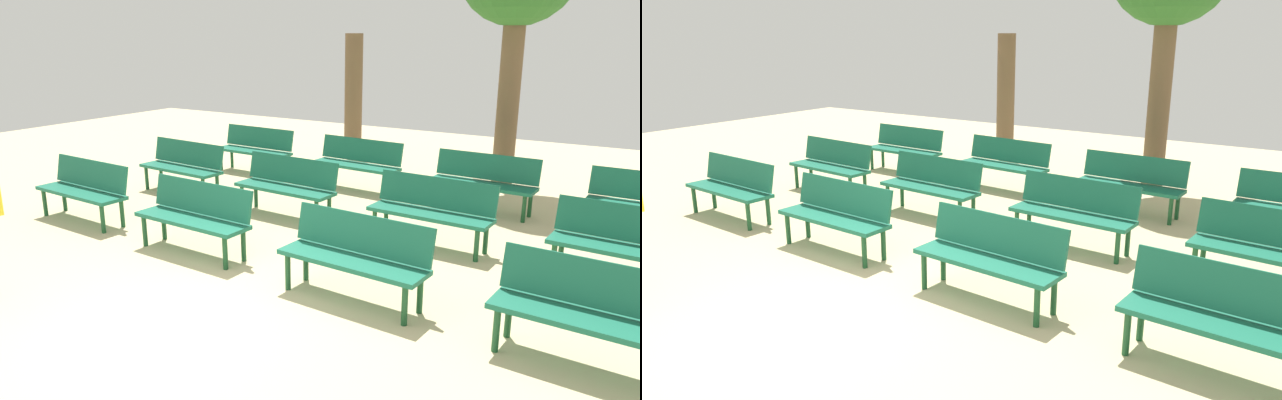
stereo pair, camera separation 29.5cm
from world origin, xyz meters
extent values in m
plane|color=#CCB789|center=(0.00, 0.00, 0.00)|extent=(24.00, 24.00, 0.00)
cube|color=#19664C|center=(-3.37, 1.70, 0.43)|extent=(1.62, 0.53, 0.05)
cube|color=#19664C|center=(-3.36, 1.90, 0.68)|extent=(1.60, 0.21, 0.40)
cylinder|color=#194C28|center=(-4.08, 1.58, 0.20)|extent=(0.06, 0.06, 0.40)
cylinder|color=#194C28|center=(-2.68, 1.50, 0.20)|extent=(0.06, 0.06, 0.40)
cylinder|color=#194C28|center=(-4.06, 1.90, 0.20)|extent=(0.06, 0.06, 0.40)
cylinder|color=#194C28|center=(-2.66, 1.82, 0.20)|extent=(0.06, 0.06, 0.40)
cube|color=#19664C|center=(-1.09, 1.57, 0.43)|extent=(1.62, 0.51, 0.05)
cube|color=#19664C|center=(-1.08, 1.77, 0.68)|extent=(1.60, 0.19, 0.40)
cylinder|color=#194C28|center=(-1.79, 1.44, 0.20)|extent=(0.06, 0.06, 0.40)
cylinder|color=#194C28|center=(-0.40, 1.38, 0.20)|extent=(0.06, 0.06, 0.40)
cylinder|color=#194C28|center=(-1.78, 1.76, 0.20)|extent=(0.06, 0.06, 0.40)
cylinder|color=#194C28|center=(-0.38, 1.70, 0.20)|extent=(0.06, 0.06, 0.40)
cube|color=#19664C|center=(1.25, 1.41, 0.43)|extent=(1.63, 0.55, 0.05)
cube|color=#19664C|center=(1.27, 1.61, 0.68)|extent=(1.60, 0.23, 0.40)
cylinder|color=#194C28|center=(0.54, 1.30, 0.20)|extent=(0.06, 0.06, 0.40)
cylinder|color=#194C28|center=(1.94, 1.20, 0.20)|extent=(0.06, 0.06, 0.40)
cylinder|color=#194C28|center=(0.56, 1.62, 0.20)|extent=(0.06, 0.06, 0.40)
cylinder|color=#194C28|center=(1.96, 1.52, 0.20)|extent=(0.06, 0.06, 0.40)
cube|color=#19664C|center=(3.52, 1.29, 0.43)|extent=(1.62, 0.54, 0.05)
cube|color=#19664C|center=(3.53, 1.49, 0.68)|extent=(1.60, 0.22, 0.40)
cylinder|color=#194C28|center=(2.81, 1.18, 0.20)|extent=(0.06, 0.06, 0.40)
cylinder|color=#194C28|center=(2.83, 1.50, 0.20)|extent=(0.06, 0.06, 0.40)
cube|color=#19664C|center=(-3.25, 3.58, 0.43)|extent=(1.63, 0.54, 0.05)
cube|color=#19664C|center=(-3.23, 3.78, 0.68)|extent=(1.60, 0.23, 0.40)
cylinder|color=#194C28|center=(-3.96, 3.47, 0.20)|extent=(0.06, 0.06, 0.40)
cylinder|color=#194C28|center=(-2.56, 3.38, 0.20)|extent=(0.06, 0.06, 0.40)
cylinder|color=#194C28|center=(-3.93, 3.79, 0.20)|extent=(0.06, 0.06, 0.40)
cylinder|color=#194C28|center=(-2.54, 3.70, 0.20)|extent=(0.06, 0.06, 0.40)
cube|color=#19664C|center=(-0.99, 3.43, 0.43)|extent=(1.62, 0.53, 0.05)
cube|color=#19664C|center=(-0.98, 3.63, 0.68)|extent=(1.60, 0.22, 0.40)
cylinder|color=#194C28|center=(-1.70, 3.31, 0.20)|extent=(0.06, 0.06, 0.40)
cylinder|color=#194C28|center=(-0.30, 3.23, 0.20)|extent=(0.06, 0.06, 0.40)
cylinder|color=#194C28|center=(-1.68, 3.63, 0.20)|extent=(0.06, 0.06, 0.40)
cylinder|color=#194C28|center=(-0.28, 3.55, 0.20)|extent=(0.06, 0.06, 0.40)
cube|color=#19664C|center=(1.32, 3.35, 0.43)|extent=(1.62, 0.52, 0.05)
cube|color=#19664C|center=(1.33, 3.55, 0.68)|extent=(1.60, 0.20, 0.40)
cylinder|color=#194C28|center=(0.61, 3.22, 0.20)|extent=(0.06, 0.06, 0.40)
cylinder|color=#194C28|center=(2.01, 3.16, 0.20)|extent=(0.06, 0.06, 0.40)
cylinder|color=#194C28|center=(0.63, 3.54, 0.20)|extent=(0.06, 0.06, 0.40)
cylinder|color=#194C28|center=(2.02, 3.47, 0.20)|extent=(0.06, 0.06, 0.40)
cube|color=#19664C|center=(3.60, 3.23, 0.43)|extent=(1.63, 0.55, 0.05)
cube|color=#19664C|center=(3.62, 3.43, 0.68)|extent=(1.60, 0.24, 0.40)
cylinder|color=#194C28|center=(2.89, 3.12, 0.20)|extent=(0.06, 0.06, 0.40)
cylinder|color=#194C28|center=(2.91, 3.44, 0.20)|extent=(0.06, 0.06, 0.40)
cube|color=#19664C|center=(-3.15, 5.45, 0.43)|extent=(1.61, 0.50, 0.05)
cube|color=#19664C|center=(-3.14, 5.65, 0.68)|extent=(1.60, 0.18, 0.40)
cylinder|color=#194C28|center=(-3.85, 5.31, 0.20)|extent=(0.06, 0.06, 0.40)
cylinder|color=#194C28|center=(-2.45, 5.27, 0.20)|extent=(0.06, 0.06, 0.40)
cylinder|color=#194C28|center=(-3.84, 5.63, 0.20)|extent=(0.06, 0.06, 0.40)
cylinder|color=#194C28|center=(-2.44, 5.59, 0.20)|extent=(0.06, 0.06, 0.40)
cube|color=#19664C|center=(-0.85, 5.36, 0.43)|extent=(1.63, 0.56, 0.05)
cube|color=#19664C|center=(-0.83, 5.56, 0.68)|extent=(1.60, 0.24, 0.40)
cylinder|color=#194C28|center=(-1.56, 5.25, 0.20)|extent=(0.06, 0.06, 0.40)
cylinder|color=#194C28|center=(-0.16, 5.15, 0.20)|extent=(0.06, 0.06, 0.40)
cylinder|color=#194C28|center=(-1.54, 5.57, 0.20)|extent=(0.06, 0.06, 0.40)
cylinder|color=#194C28|center=(-0.14, 5.47, 0.20)|extent=(0.06, 0.06, 0.40)
cube|color=#19664C|center=(1.42, 5.20, 0.43)|extent=(1.62, 0.50, 0.05)
cube|color=#19664C|center=(1.43, 5.40, 0.68)|extent=(1.60, 0.19, 0.40)
cylinder|color=#194C28|center=(0.72, 5.07, 0.20)|extent=(0.06, 0.06, 0.40)
cylinder|color=#194C28|center=(2.12, 5.02, 0.20)|extent=(0.06, 0.06, 0.40)
cylinder|color=#194C28|center=(0.73, 5.39, 0.20)|extent=(0.06, 0.06, 0.40)
cylinder|color=#194C28|center=(2.13, 5.34, 0.20)|extent=(0.06, 0.06, 0.40)
cylinder|color=#194C28|center=(2.99, 5.00, 0.20)|extent=(0.06, 0.06, 0.40)
cylinder|color=#194C28|center=(3.00, 5.32, 0.20)|extent=(0.06, 0.06, 0.40)
cylinder|color=brown|center=(-2.39, 8.09, 1.32)|extent=(0.39, 0.39, 2.63)
cylinder|color=brown|center=(1.24, 7.04, 1.58)|extent=(0.37, 0.37, 3.15)
camera|label=1|loc=(3.96, -3.57, 2.69)|focal=33.61mm
camera|label=2|loc=(4.21, -3.41, 2.69)|focal=33.61mm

